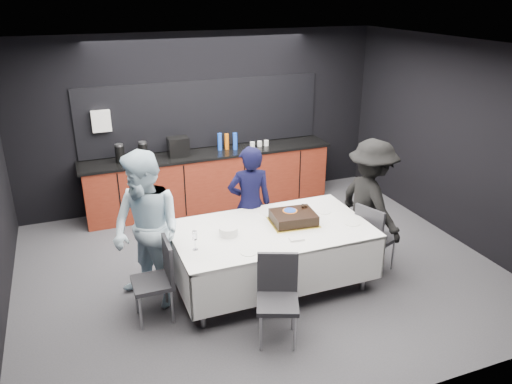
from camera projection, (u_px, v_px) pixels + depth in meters
ground at (259, 269)px, 6.53m from camera, size 6.00×6.00×0.00m
room_shell at (259, 131)px, 5.82m from camera, size 6.04×5.04×2.82m
kitchenette at (209, 175)px, 8.23m from camera, size 4.10×0.64×2.05m
party_table at (271, 239)px, 5.94m from camera, size 2.32×1.32×0.78m
cake_assembly at (293, 218)px, 6.00m from camera, size 0.59×0.50×0.17m
plate_stack at (228, 231)px, 5.71m from camera, size 0.22×0.22×0.10m
loose_plate_near at (249, 252)px, 5.35m from camera, size 0.19×0.19×0.01m
loose_plate_right_a at (324, 211)px, 6.32m from camera, size 0.19×0.19×0.01m
loose_plate_right_b at (352, 223)px, 6.01m from camera, size 0.20×0.20×0.01m
loose_plate_far at (267, 213)px, 6.28m from camera, size 0.18×0.18×0.01m
fork_pile at (297, 239)px, 5.61m from camera, size 0.17×0.12×0.03m
champagne_flute at (195, 237)px, 5.35m from camera, size 0.06×0.06×0.22m
chair_left at (159, 275)px, 5.40m from camera, size 0.42×0.42×0.92m
chair_right at (373, 234)px, 6.28m from camera, size 0.54×0.54×0.92m
chair_near at (277, 292)px, 5.10m from camera, size 0.55×0.55×0.92m
person_center at (250, 205)px, 6.49m from camera, size 0.63×0.46×1.59m
person_left at (147, 231)px, 5.52m from camera, size 1.06×1.12×1.83m
person_right at (370, 204)px, 6.39m from camera, size 0.70×1.13×1.69m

